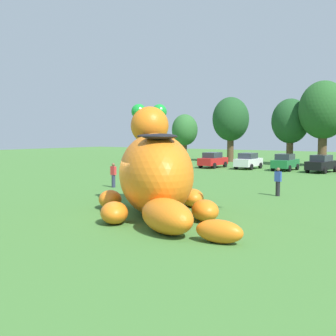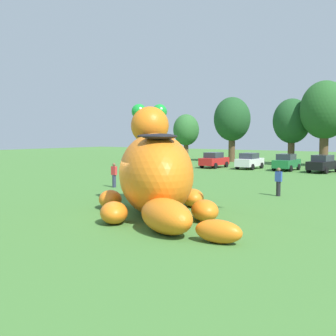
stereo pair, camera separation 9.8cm
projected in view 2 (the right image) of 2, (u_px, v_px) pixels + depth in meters
ground_plane at (134, 216)px, 19.02m from camera, size 160.00×160.00×0.00m
giant_inflatable_creature at (156, 173)px, 19.35m from camera, size 9.51×7.92×5.30m
car_red at (214, 160)px, 46.95m from camera, size 1.94×4.10×1.72m
car_white at (250, 161)px, 45.27m from camera, size 2.00×4.13×1.72m
car_green at (286, 162)px, 43.29m from camera, size 1.99×4.12×1.72m
car_black at (323, 164)px, 40.94m from camera, size 2.39×4.31×1.72m
tree_far_left at (156, 133)px, 65.47m from camera, size 3.38×3.38×6.00m
tree_left at (186, 130)px, 60.57m from camera, size 3.73×3.73×6.62m
tree_mid_left at (232, 120)px, 56.92m from camera, size 4.93×4.93×8.76m
tree_centre_left at (292, 122)px, 51.40m from camera, size 4.56×4.56×8.09m
tree_centre at (325, 110)px, 48.25m from camera, size 5.56×5.56×9.87m
spectator_near_inflatable at (114, 175)px, 29.41m from camera, size 0.38×0.26×1.71m
spectator_by_cars at (133, 168)px, 35.90m from camera, size 0.38×0.26×1.71m
spectator_wandering at (166, 181)px, 25.58m from camera, size 0.38×0.26×1.71m
spectator_far_side at (278, 182)px, 25.23m from camera, size 0.38×0.26×1.71m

